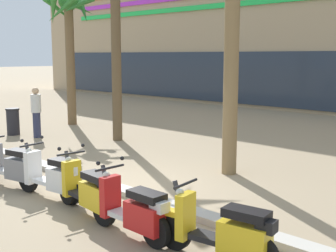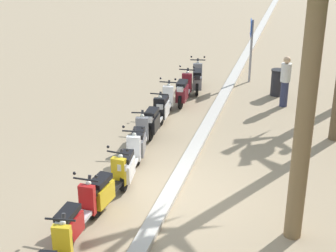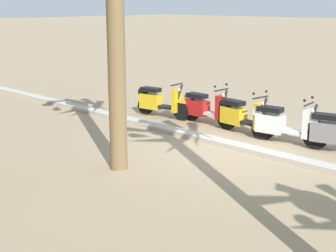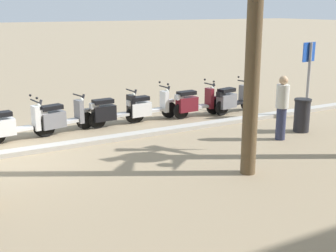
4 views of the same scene
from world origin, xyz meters
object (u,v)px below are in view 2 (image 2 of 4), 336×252
(scooter_grey_gap_after_mid, at_px, (197,79))
(litter_bin, at_px, (277,82))
(scooter_black_tail_end, at_px, (154,119))
(scooter_white_last_in_row, at_px, (128,163))
(pedestrian_strolling_near_curb, at_px, (285,80))
(scooter_red_far_back, at_px, (75,219))
(scooter_maroon_mid_centre, at_px, (184,90))
(scooter_grey_second_in_line, at_px, (140,140))
(scooter_yellow_mid_rear, at_px, (107,187))
(crossing_sign, at_px, (251,43))
(scooter_white_mid_front, at_px, (164,106))
(palm_tree_near_sign, at_px, (315,22))

(scooter_grey_gap_after_mid, bearing_deg, litter_bin, 96.82)
(litter_bin, bearing_deg, scooter_black_tail_end, -35.52)
(scooter_white_last_in_row, distance_m, pedestrian_strolling_near_curb, 7.12)
(scooter_white_last_in_row, distance_m, scooter_red_far_back, 2.57)
(scooter_maroon_mid_centre, relative_size, pedestrian_strolling_near_curb, 1.05)
(scooter_black_tail_end, relative_size, scooter_grey_second_in_line, 1.05)
(scooter_maroon_mid_centre, xyz_separation_m, scooter_yellow_mid_rear, (6.88, -0.01, -0.02))
(scooter_grey_gap_after_mid, height_order, scooter_grey_second_in_line, scooter_grey_gap_after_mid)
(scooter_black_tail_end, relative_size, litter_bin, 1.91)
(crossing_sign, distance_m, pedestrian_strolling_near_curb, 2.90)
(scooter_white_mid_front, relative_size, scooter_red_far_back, 1.03)
(scooter_yellow_mid_rear, bearing_deg, crossing_sign, 169.49)
(scooter_grey_gap_after_mid, distance_m, scooter_grey_second_in_line, 5.72)
(scooter_black_tail_end, relative_size, crossing_sign, 0.76)
(scooter_white_last_in_row, xyz_separation_m, pedestrian_strolling_near_curb, (-6.31, 3.27, 0.46))
(palm_tree_near_sign, distance_m, pedestrian_strolling_near_curb, 8.38)
(scooter_white_mid_front, bearing_deg, palm_tree_near_sign, 38.04)
(pedestrian_strolling_near_curb, bearing_deg, scooter_grey_second_in_line, -34.67)
(crossing_sign, xyz_separation_m, palm_tree_near_sign, (10.05, 2.18, 2.81))
(pedestrian_strolling_near_curb, bearing_deg, scooter_white_mid_front, -58.33)
(scooter_grey_gap_after_mid, xyz_separation_m, scooter_red_far_back, (9.62, -0.31, -0.02))
(scooter_grey_second_in_line, bearing_deg, scooter_black_tail_end, -177.25)
(scooter_black_tail_end, bearing_deg, scooter_white_mid_front, -177.91)
(palm_tree_near_sign, bearing_deg, scooter_grey_second_in_line, -122.78)
(scooter_red_far_back, bearing_deg, pedestrian_strolling_near_curb, 158.72)
(scooter_yellow_mid_rear, bearing_deg, scooter_white_mid_front, -177.55)
(crossing_sign, height_order, palm_tree_near_sign, palm_tree_near_sign)
(pedestrian_strolling_near_curb, bearing_deg, palm_tree_near_sign, 5.22)
(palm_tree_near_sign, bearing_deg, scooter_white_last_in_row, -108.33)
(scooter_red_far_back, relative_size, palm_tree_near_sign, 0.31)
(litter_bin, bearing_deg, scooter_grey_gap_after_mid, -83.18)
(scooter_black_tail_end, bearing_deg, scooter_grey_second_in_line, 2.75)
(scooter_yellow_mid_rear, height_order, litter_bin, scooter_yellow_mid_rear)
(palm_tree_near_sign, bearing_deg, scooter_maroon_mid_centre, -150.09)
(scooter_grey_gap_after_mid, distance_m, scooter_black_tail_end, 4.15)
(scooter_white_last_in_row, bearing_deg, scooter_maroon_mid_centre, -179.51)
(scooter_maroon_mid_centre, xyz_separation_m, scooter_black_tail_end, (2.74, -0.20, -0.01))
(scooter_white_last_in_row, distance_m, crossing_sign, 8.98)
(scooter_white_last_in_row, xyz_separation_m, scooter_yellow_mid_rear, (1.22, -0.06, -0.01))
(scooter_yellow_mid_rear, distance_m, litter_bin, 9.12)
(scooter_maroon_mid_centre, relative_size, scooter_white_mid_front, 1.00)
(scooter_grey_gap_after_mid, distance_m, litter_bin, 2.85)
(palm_tree_near_sign, bearing_deg, scooter_grey_gap_after_mid, -155.31)
(scooter_grey_gap_after_mid, height_order, palm_tree_near_sign, palm_tree_near_sign)
(scooter_yellow_mid_rear, xyz_separation_m, litter_bin, (-8.61, 3.01, 0.04))
(crossing_sign, height_order, pedestrian_strolling_near_curb, crossing_sign)
(scooter_grey_gap_after_mid, distance_m, crossing_sign, 2.59)
(litter_bin, bearing_deg, scooter_maroon_mid_centre, -59.97)
(scooter_black_tail_end, distance_m, crossing_sign, 6.25)
(scooter_yellow_mid_rear, distance_m, palm_tree_near_sign, 5.58)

